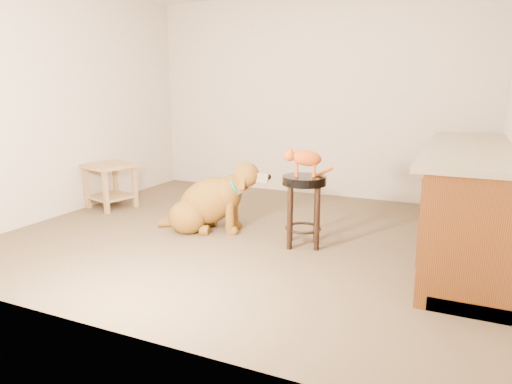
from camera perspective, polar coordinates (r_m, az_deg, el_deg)
The scene contains 8 objects.
floor at distance 4.53m, azimuth -0.97°, elevation -5.33°, with size 4.50×4.00×0.01m, color brown.
room_shell at distance 4.31m, azimuth -1.06°, elevation 16.34°, with size 4.54×4.04×2.62m.
cabinet_run at distance 4.30m, azimuth 25.03°, elevation -1.47°, with size 0.70×2.56×0.94m.
padded_stool at distance 4.13m, azimuth 6.01°, elevation -0.57°, with size 0.42×0.42×0.65m.
wood_stool at distance 4.56m, azimuth 23.83°, elevation -0.69°, with size 0.57×0.57×0.83m.
side_table at distance 5.73m, azimuth -17.74°, elevation 1.56°, with size 0.63×0.63×0.53m.
golden_retriever at distance 4.62m, azimuth -5.88°, elevation -1.38°, with size 1.16×0.68×0.76m.
tabby_kitten at distance 4.07m, azimuth 5.97°, elevation 4.16°, with size 0.42×0.27×0.29m.
Camera 1 is at (1.85, -3.89, 1.41)m, focal length 32.00 mm.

